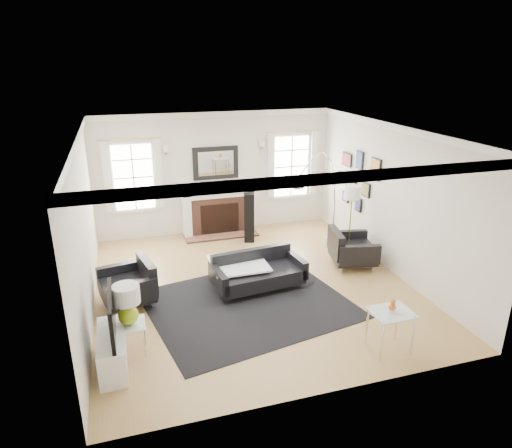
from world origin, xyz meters
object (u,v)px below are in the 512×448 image
object	(u,v)px
coffee_table	(238,264)
fireplace	(219,211)
armchair_right	(350,249)
arc_floor_lamp	(317,202)
armchair_left	(130,285)
gourd_lamp	(127,302)
sofa	(257,273)

from	to	relation	value
coffee_table	fireplace	bearing A→B (deg)	84.98
armchair_right	arc_floor_lamp	world-z (taller)	arc_floor_lamp
fireplace	armchair_left	bearing A→B (deg)	-127.13
gourd_lamp	arc_floor_lamp	size ratio (longest dim) A/B	0.25
sofa	coffee_table	xyz separation A→B (m)	(-0.30, 0.21, 0.12)
sofa	armchair_right	distance (m)	2.06
fireplace	gourd_lamp	bearing A→B (deg)	-117.46
armchair_right	coffee_table	world-z (taller)	armchair_right
gourd_lamp	coffee_table	bearing A→B (deg)	38.53
fireplace	sofa	size ratio (longest dim) A/B	0.99
coffee_table	arc_floor_lamp	size ratio (longest dim) A/B	0.43
sofa	armchair_left	distance (m)	2.21
armchair_right	gourd_lamp	xyz separation A→B (m)	(-4.29, -1.70, 0.46)
fireplace	armchair_left	distance (m)	3.55
arc_floor_lamp	sofa	bearing A→B (deg)	-152.93
gourd_lamp	arc_floor_lamp	world-z (taller)	arc_floor_lamp
armchair_left	armchair_right	xyz separation A→B (m)	(4.23, 0.29, 0.00)
gourd_lamp	sofa	bearing A→B (deg)	30.87
armchair_left	armchair_right	distance (m)	4.24
sofa	arc_floor_lamp	bearing A→B (deg)	27.07
arc_floor_lamp	coffee_table	bearing A→B (deg)	-163.10
fireplace	sofa	xyz separation A→B (m)	(0.07, -2.88, -0.25)
armchair_left	gourd_lamp	bearing A→B (deg)	-92.48
armchair_left	armchair_right	world-z (taller)	armchair_right
armchair_left	arc_floor_lamp	bearing A→B (deg)	10.69
fireplace	armchair_right	xyz separation A→B (m)	(2.09, -2.53, -0.20)
coffee_table	sofa	bearing A→B (deg)	-35.16
sofa	gourd_lamp	world-z (taller)	gourd_lamp
gourd_lamp	armchair_left	bearing A→B (deg)	87.52
fireplace	gourd_lamp	world-z (taller)	fireplace
sofa	arc_floor_lamp	size ratio (longest dim) A/B	0.74
sofa	arc_floor_lamp	xyz separation A→B (m)	(1.46, 0.74, 0.96)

